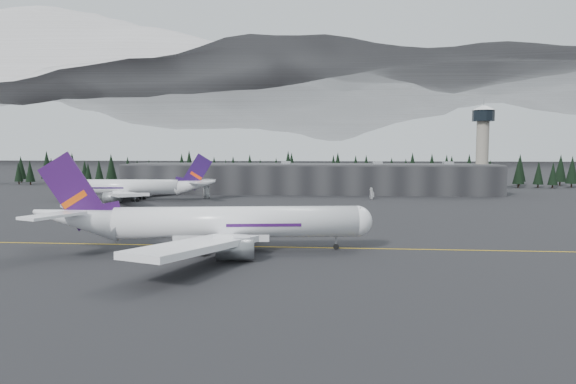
# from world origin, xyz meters

# --- Properties ---
(ground) EXTENTS (1400.00, 1400.00, 0.00)m
(ground) POSITION_xyz_m (0.00, 0.00, 0.00)
(ground) COLOR black
(ground) RESTS_ON ground
(taxiline) EXTENTS (400.00, 0.40, 0.02)m
(taxiline) POSITION_xyz_m (0.00, -2.00, 0.01)
(taxiline) COLOR gold
(taxiline) RESTS_ON ground
(terminal) EXTENTS (160.00, 30.00, 12.60)m
(terminal) POSITION_xyz_m (0.00, 125.00, 6.30)
(terminal) COLOR black
(terminal) RESTS_ON ground
(control_tower) EXTENTS (10.00, 10.00, 37.70)m
(control_tower) POSITION_xyz_m (75.00, 128.00, 23.41)
(control_tower) COLOR gray
(control_tower) RESTS_ON ground
(treeline) EXTENTS (360.00, 20.00, 15.00)m
(treeline) POSITION_xyz_m (0.00, 162.00, 7.50)
(treeline) COLOR black
(treeline) RESTS_ON ground
(mountain_ridge) EXTENTS (4400.00, 900.00, 420.00)m
(mountain_ridge) POSITION_xyz_m (0.00, 1000.00, 0.00)
(mountain_ridge) COLOR white
(mountain_ridge) RESTS_ON ground
(jet_main) EXTENTS (63.46, 58.20, 18.73)m
(jet_main) POSITION_xyz_m (-12.86, -6.80, 5.28)
(jet_main) COLOR white
(jet_main) RESTS_ON ground
(jet_parked) EXTENTS (59.80, 55.06, 17.58)m
(jet_parked) POSITION_xyz_m (-62.59, 83.44, 4.96)
(jet_parked) COLOR silver
(jet_parked) RESTS_ON ground
(gse_vehicle_a) EXTENTS (4.67, 5.86, 1.48)m
(gse_vehicle_a) POSITION_xyz_m (-38.33, 94.36, 0.74)
(gse_vehicle_a) COLOR silver
(gse_vehicle_a) RESTS_ON ground
(gse_vehicle_b) EXTENTS (4.84, 2.76, 1.55)m
(gse_vehicle_b) POSITION_xyz_m (25.55, 95.13, 0.78)
(gse_vehicle_b) COLOR white
(gse_vehicle_b) RESTS_ON ground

